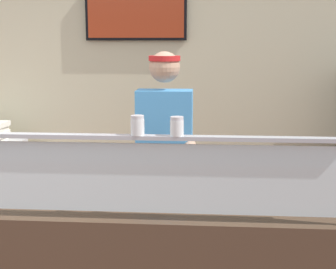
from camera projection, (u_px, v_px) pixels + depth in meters
name	position (u px, v px, depth m)	size (l,w,h in m)	color
shop_rear_unit	(170.00, 90.00, 4.88)	(6.67, 0.13, 2.70)	beige
sneeze_guard	(131.00, 166.00, 2.45)	(2.10, 0.06, 0.43)	#B2B5BC
pizza_tray	(164.00, 195.00, 2.84)	(0.46, 0.46, 0.04)	#9EA0A8
pizza_server	(172.00, 193.00, 2.81)	(0.07, 0.28, 0.01)	#ADAFB7
parmesan_shaker	(137.00, 127.00, 2.41)	(0.07, 0.07, 0.10)	white
pepper_flake_shaker	(177.00, 127.00, 2.40)	(0.07, 0.07, 0.09)	white
worker_figure	(165.00, 161.00, 3.49)	(0.41, 0.50, 1.76)	#23232D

